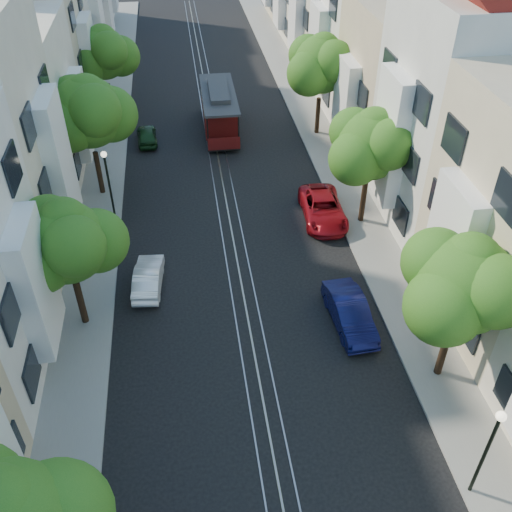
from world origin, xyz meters
name	(u,v)px	position (x,y,z in m)	size (l,w,h in m)	color
ground	(219,161)	(0.00, 28.00, 0.00)	(200.00, 200.00, 0.00)	black
sidewalk_east	(327,153)	(7.25, 28.00, 0.06)	(2.50, 80.00, 0.12)	gray
sidewalk_west	(105,168)	(-7.25, 28.00, 0.06)	(2.50, 80.00, 0.12)	gray
rail_left	(210,162)	(-0.55, 28.00, 0.01)	(0.06, 80.00, 0.02)	gray
rail_slot	(219,161)	(0.00, 28.00, 0.01)	(0.06, 80.00, 0.02)	gray
rail_right	(227,160)	(0.55, 28.00, 0.01)	(0.06, 80.00, 0.02)	gray
lane_line	(219,161)	(0.00, 28.00, 0.00)	(0.08, 80.00, 0.01)	tan
townhouses_east	(407,74)	(11.87, 27.91, 5.18)	(7.75, 72.00, 12.00)	beige
townhouses_west	(9,97)	(-11.87, 27.91, 5.08)	(7.75, 72.00, 11.76)	silver
tree_e_b	(465,286)	(7.26, 8.98, 4.73)	(4.93, 4.08, 6.68)	black
tree_e_c	(372,147)	(7.26, 19.98, 4.60)	(4.84, 3.99, 6.52)	black
tree_e_d	(322,66)	(7.26, 30.98, 4.87)	(5.01, 4.16, 6.85)	black
tree_w_b	(67,244)	(-7.14, 13.98, 4.40)	(4.72, 3.87, 6.27)	black
tree_w_c	(89,114)	(-7.14, 24.98, 5.07)	(5.13, 4.28, 7.09)	black
tree_w_d	(104,55)	(-7.14, 35.98, 4.60)	(4.84, 3.99, 6.52)	black
lamp_east	(490,442)	(6.30, 4.00, 2.85)	(0.32, 0.32, 4.16)	black
lamp_west	(108,176)	(-6.30, 22.00, 2.85)	(0.32, 0.32, 4.16)	black
cable_car	(219,108)	(0.50, 32.47, 1.68)	(2.40, 7.40, 2.83)	black
parked_car_e_mid	(350,313)	(4.40, 12.30, 0.67)	(1.42, 4.08, 1.34)	#0D1044
parked_car_e_far	(323,209)	(5.16, 20.58, 0.66)	(2.19, 4.75, 1.32)	maroon
parked_car_w_mid	(148,277)	(-4.40, 16.10, 0.58)	(1.22, 3.51, 1.16)	white
parked_car_w_far	(147,135)	(-4.61, 31.35, 0.55)	(1.30, 3.23, 1.10)	#143315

